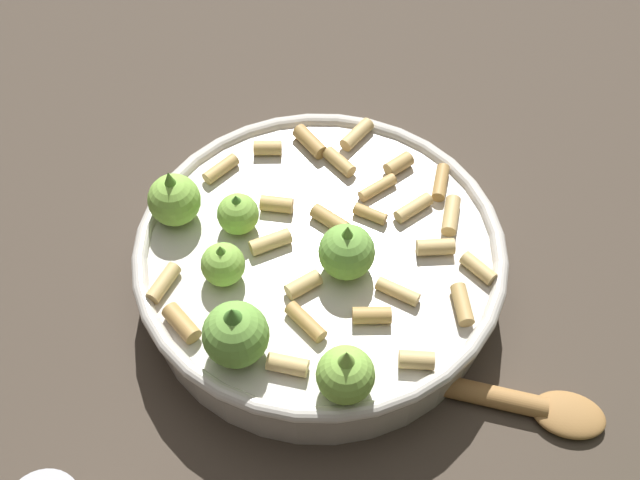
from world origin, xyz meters
name	(u,v)px	position (x,y,z in m)	size (l,w,h in m)	color
ground_plane	(320,285)	(0.00, 0.00, 0.00)	(2.40, 2.40, 0.00)	#42382D
cooking_pan	(316,264)	(0.00, 0.00, 0.03)	(0.28, 0.28, 0.10)	beige
wooden_spoon	(478,394)	(-0.06, -0.14, 0.01)	(0.04, 0.21, 0.02)	#9E703D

